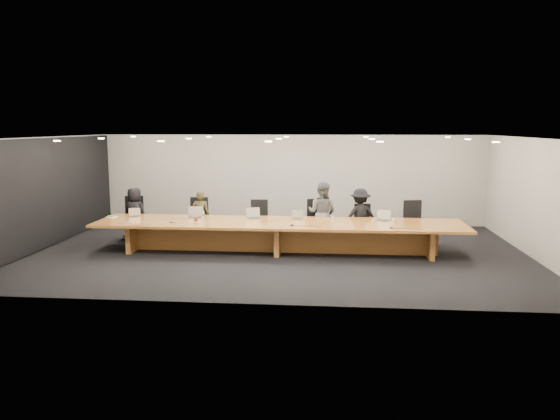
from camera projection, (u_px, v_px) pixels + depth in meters
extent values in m
plane|color=black|center=(279.00, 252.00, 13.45)|extent=(12.00, 12.00, 0.00)
cube|color=silver|center=(291.00, 180.00, 17.17)|extent=(12.00, 0.02, 2.80)
cube|color=black|center=(45.00, 194.00, 13.79)|extent=(0.08, 7.84, 2.74)
cube|color=brown|center=(279.00, 223.00, 13.34)|extent=(9.00, 1.80, 0.06)
cube|color=brown|center=(279.00, 238.00, 13.40)|extent=(7.65, 0.15, 0.69)
cube|color=brown|center=(137.00, 235.00, 13.73)|extent=(0.12, 1.26, 0.69)
cube|color=brown|center=(279.00, 238.00, 13.40)|extent=(0.12, 1.26, 0.69)
cube|color=brown|center=(428.00, 241.00, 13.07)|extent=(0.12, 1.26, 0.69)
imported|color=black|center=(135.00, 213.00, 14.92)|extent=(0.77, 0.59, 1.42)
imported|color=#34301C|center=(201.00, 216.00, 14.69)|extent=(0.50, 0.33, 1.36)
imported|color=#4F4F51|center=(322.00, 213.00, 14.36)|extent=(0.95, 0.85, 1.62)
imported|color=black|center=(360.00, 216.00, 14.29)|extent=(1.06, 0.78, 1.46)
cylinder|color=silver|center=(203.00, 215.00, 13.79)|extent=(0.06, 0.06, 0.19)
cylinder|color=brown|center=(196.00, 219.00, 13.45)|extent=(0.11, 0.11, 0.11)
cone|color=silver|center=(333.00, 218.00, 13.63)|extent=(0.07, 0.07, 0.08)
cone|color=white|center=(394.00, 221.00, 13.27)|extent=(0.08, 0.08, 0.09)
cube|color=white|center=(112.00, 217.00, 14.02)|extent=(0.29, 0.26, 0.01)
cube|color=#55BA31|center=(111.00, 216.00, 14.00)|extent=(0.20, 0.14, 0.03)
cube|color=silver|center=(128.00, 223.00, 13.09)|extent=(0.25, 0.21, 0.03)
cone|color=black|center=(171.00, 222.00, 13.21)|extent=(0.11, 0.11, 0.03)
cone|color=black|center=(292.00, 225.00, 12.87)|extent=(0.16, 0.16, 0.03)
cone|color=black|center=(391.00, 228.00, 12.52)|extent=(0.12, 0.12, 0.03)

